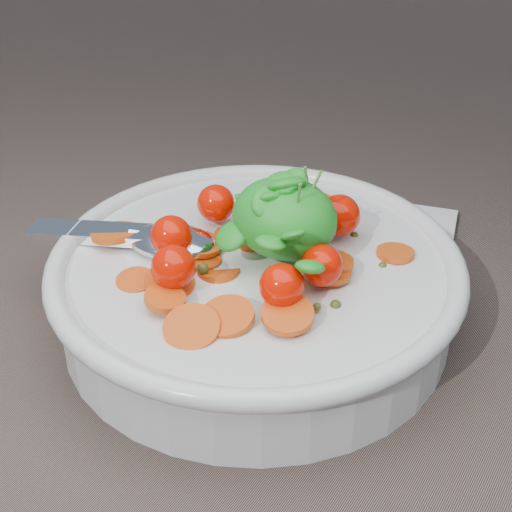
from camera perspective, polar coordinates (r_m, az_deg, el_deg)
The scene contains 3 objects.
ground at distance 0.57m, azimuth -2.41°, elevation -4.68°, with size 6.00×6.00×0.00m, color brown.
bowl at distance 0.54m, azimuth 0.00°, elevation -2.13°, with size 0.33×0.31×0.13m.
napkin at distance 0.67m, azimuth 8.05°, elevation 1.47°, with size 0.17×0.15×0.01m, color white.
Camera 1 is at (0.26, -0.37, 0.35)m, focal length 50.00 mm.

